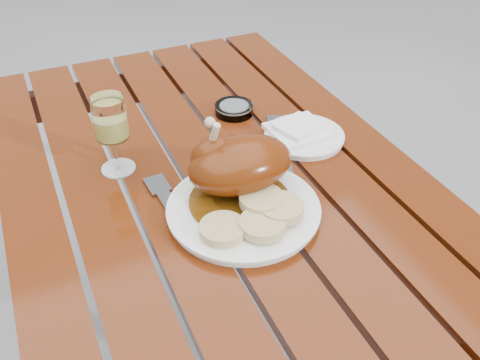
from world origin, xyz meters
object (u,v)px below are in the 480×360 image
at_px(dinner_plate, 243,210).
at_px(wine_glass, 113,135).
at_px(table, 213,288).
at_px(side_plate, 304,137).
at_px(ashtray, 234,109).

relative_size(dinner_plate, wine_glass, 1.72).
distance_m(table, dinner_plate, 0.42).
bearing_deg(table, side_plate, 1.38).
distance_m(table, ashtray, 0.44).
relative_size(table, wine_glass, 7.38).
bearing_deg(wine_glass, dinner_plate, -52.79).
xyz_separation_m(wine_glass, ashtray, (0.30, 0.11, -0.07)).
relative_size(table, dinner_plate, 4.28).
height_order(table, dinner_plate, dinner_plate).
bearing_deg(dinner_plate, wine_glass, 127.21).
xyz_separation_m(table, ashtray, (0.14, 0.17, 0.39)).
distance_m(dinner_plate, wine_glass, 0.30).
bearing_deg(side_plate, wine_glass, 171.90).
height_order(side_plate, ashtray, ashtray).
distance_m(table, side_plate, 0.45).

